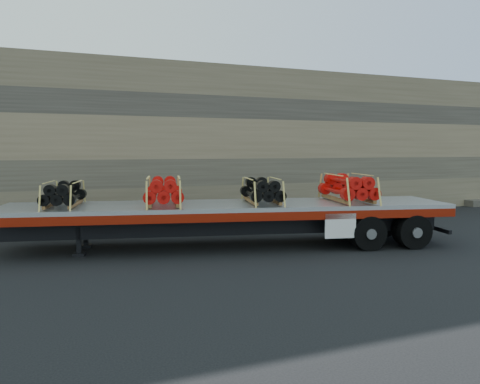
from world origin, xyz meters
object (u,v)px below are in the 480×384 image
Objects in this scene: bundle_front at (64,195)px; bundle_midrear at (262,191)px; bundle_midfront at (164,192)px; trailer at (229,225)px; bundle_rear at (347,188)px.

bundle_front is 6.28m from bundle_midrear.
bundle_midrear is at bearing 0.00° from bundle_midfront.
bundle_midfront reaches higher than bundle_front.
trailer is 6.52× the size of bundle_midrear.
bundle_midfront reaches higher than trailer.
trailer is at bearing 180.00° from bundle_rear.
trailer is 1.57m from bundle_midrear.
bundle_midfront is (2.99, -0.70, 0.06)m from bundle_front.
trailer is 6.06× the size of bundle_midfront.
trailer is at bearing 180.00° from bundle_midrear.
bundle_front is at bearing 180.00° from bundle_midrear.
bundle_midrear reaches higher than trailer.
bundle_midrear is 0.89× the size of bundle_rear.
bundle_front is 0.87× the size of bundle_midfront.
bundle_front is 0.83× the size of bundle_rear.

